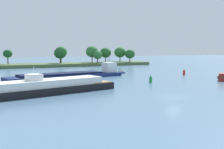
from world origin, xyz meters
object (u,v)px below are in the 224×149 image
(white_riverboat, at_px, (51,87))
(fishing_skiff, at_px, (122,72))
(channel_buoy_red, at_px, (184,72))
(cargo_barge, at_px, (70,75))
(channel_buoy_green, at_px, (151,79))

(white_riverboat, bearing_deg, fishing_skiff, 47.03)
(channel_buoy_red, bearing_deg, cargo_barge, 170.00)
(channel_buoy_red, height_order, channel_buoy_green, same)
(white_riverboat, height_order, channel_buoy_green, white_riverboat)
(fishing_skiff, xyz_separation_m, channel_buoy_red, (13.72, -14.41, 0.60))
(white_riverboat, relative_size, channel_buoy_green, 13.52)
(fishing_skiff, bearing_deg, channel_buoy_green, -101.55)
(channel_buoy_red, xyz_separation_m, channel_buoy_green, (-19.07, -11.77, 0.00))
(fishing_skiff, height_order, channel_buoy_green, channel_buoy_green)
(white_riverboat, relative_size, cargo_barge, 0.78)
(white_riverboat, xyz_separation_m, channel_buoy_red, (43.87, 17.95, -0.39))
(channel_buoy_red, bearing_deg, white_riverboat, -157.74)
(channel_buoy_green, bearing_deg, cargo_barge, 129.33)
(white_riverboat, bearing_deg, channel_buoy_red, 22.26)
(cargo_barge, xyz_separation_m, channel_buoy_green, (14.49, -17.69, -0.03))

